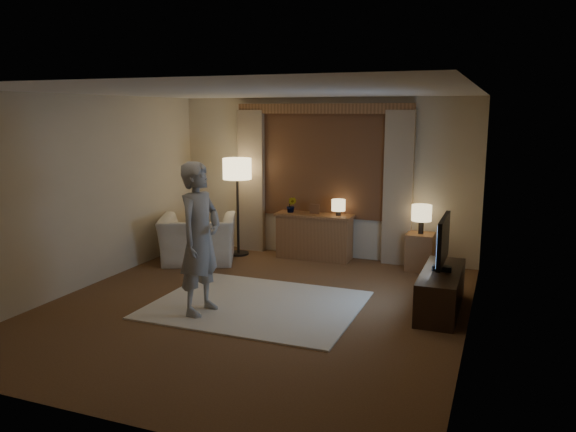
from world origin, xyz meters
The scene contains 13 objects.
room centered at (0.00, 0.50, 1.33)m, with size 5.04×5.54×2.64m.
rug centered at (0.00, 0.07, 0.01)m, with size 2.50×2.00×0.02m, color beige.
sideboard centered at (-0.06, 2.50, 0.35)m, with size 1.20×0.40×0.70m, color brown.
picture_frame centered at (-0.06, 2.50, 0.80)m, with size 0.16×0.02×0.20m, color brown.
plant centered at (-0.46, 2.50, 0.85)m, with size 0.17×0.13×0.30m, color #999999.
table_lamp_sideboard centered at (0.34, 2.50, 0.90)m, with size 0.22×0.22×0.30m.
floor_lamp centered at (-1.33, 2.28, 1.36)m, with size 0.47×0.47×1.62m.
armchair centered at (-1.70, 1.59, 0.37)m, with size 1.15×1.00×0.75m, color beige.
side_table centered at (1.65, 2.45, 0.28)m, with size 0.40×0.40×0.56m, color brown.
table_lamp_side centered at (1.65, 2.45, 0.87)m, with size 0.30×0.30×0.44m.
tv_stand centered at (2.15, 0.71, 0.25)m, with size 0.45×1.40×0.50m, color black.
tv centered at (2.15, 0.71, 0.86)m, with size 0.22×0.91×0.66m.
person centered at (-0.49, -0.41, 0.92)m, with size 0.65×0.43×1.79m, color #A9A49C.
Camera 1 is at (2.79, -5.98, 2.38)m, focal length 35.00 mm.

